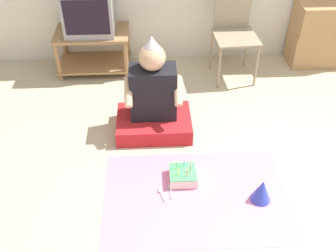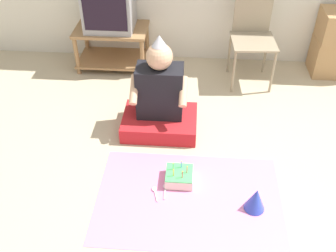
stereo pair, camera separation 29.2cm
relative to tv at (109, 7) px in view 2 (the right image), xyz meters
name	(u,v)px [view 2 (the right image)]	position (x,y,z in m)	size (l,w,h in m)	color
ground_plane	(267,208)	(1.43, -1.90, -0.66)	(16.00, 16.00, 0.00)	tan
tv_stand	(113,43)	(0.00, -0.01, -0.39)	(0.75, 0.47, 0.44)	#997047
tv	(109,7)	(0.00, 0.00, 0.00)	(0.48, 0.43, 0.44)	#99999E
folding_chair	(253,30)	(1.43, -0.14, -0.13)	(0.44, 0.45, 0.93)	gray
person_seated	(160,101)	(0.60, -1.06, -0.38)	(0.63, 0.46, 0.87)	red
party_cloth	(189,199)	(0.88, -1.86, -0.65)	(1.33, 0.91, 0.01)	pink
birthday_cake	(179,176)	(0.80, -1.69, -0.61)	(0.20, 0.20, 0.15)	#F4E0C6
party_hat_blue	(256,199)	(1.34, -1.92, -0.56)	(0.15, 0.15, 0.18)	blue
plastic_spoon_near	(165,188)	(0.71, -1.78, -0.64)	(0.04, 0.15, 0.01)	white
plastic_spoon_far	(155,190)	(0.63, -1.81, -0.64)	(0.06, 0.14, 0.01)	white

